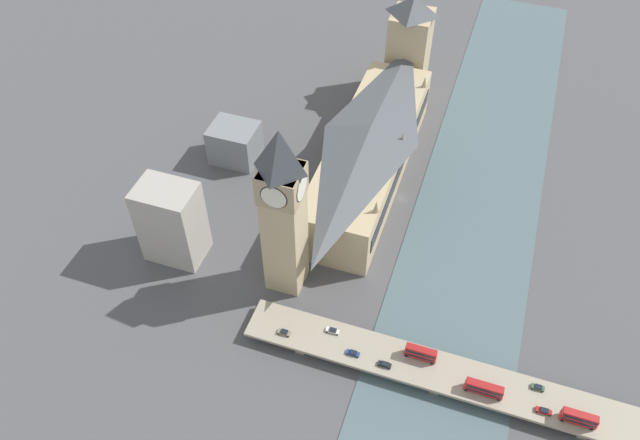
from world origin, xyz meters
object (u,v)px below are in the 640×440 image
(car_northbound_lead, at_px, (333,331))
(car_southbound_mid, at_px, (284,332))
(car_northbound_mid, at_px, (538,387))
(car_northbound_tail, at_px, (385,364))
(car_southbound_lead, at_px, (353,353))
(clock_tower, at_px, (283,209))
(parliament_hall, at_px, (370,152))
(double_decker_bus_mid, at_px, (484,388))
(victoria_tower, at_px, (409,46))
(double_decker_bus_lead, at_px, (421,353))
(road_bridge, at_px, (439,372))
(car_southbound_tail, at_px, (544,411))
(double_decker_bus_rear, at_px, (579,418))

(car_northbound_lead, distance_m, car_southbound_mid, 16.07)
(car_northbound_mid, height_order, car_northbound_tail, car_northbound_tail)
(car_northbound_mid, bearing_deg, car_southbound_lead, 6.78)
(clock_tower, relative_size, car_northbound_lead, 15.20)
(car_southbound_lead, bearing_deg, car_northbound_lead, -33.87)
(car_southbound_lead, bearing_deg, clock_tower, -37.43)
(car_northbound_lead, xyz_separation_m, car_northbound_tail, (-19.55, 6.67, 0.04))
(parliament_hall, xyz_separation_m, clock_tower, (12.76, 62.30, 23.57))
(parliament_hall, height_order, clock_tower, clock_tower)
(double_decker_bus_mid, relative_size, car_southbound_mid, 2.71)
(victoria_tower, distance_m, car_southbound_lead, 154.53)
(clock_tower, height_order, double_decker_bus_lead, clock_tower)
(road_bridge, height_order, car_southbound_lead, car_southbound_lead)
(car_northbound_mid, height_order, car_southbound_lead, car_southbound_lead)
(clock_tower, relative_size, double_decker_bus_mid, 5.94)
(parliament_hall, bearing_deg, road_bridge, 119.26)
(parliament_hall, xyz_separation_m, double_decker_bus_mid, (-61.13, 86.85, -6.72))
(victoria_tower, relative_size, car_southbound_tail, 11.11)
(car_northbound_tail, bearing_deg, car_northbound_mid, -170.80)
(clock_tower, xyz_separation_m, double_decker_bus_rear, (-101.89, 25.17, -30.05))
(double_decker_bus_lead, bearing_deg, parliament_hall, -63.69)
(clock_tower, height_order, double_decker_bus_mid, clock_tower)
(double_decker_bus_lead, xyz_separation_m, car_southbound_mid, (44.51, 5.71, -2.02))
(parliament_hall, distance_m, car_southbound_tail, 118.41)
(road_bridge, relative_size, car_northbound_lead, 28.09)
(parliament_hall, relative_size, double_decker_bus_rear, 10.02)
(victoria_tower, relative_size, double_decker_bus_rear, 5.10)
(victoria_tower, distance_m, double_decker_bus_rear, 177.64)
(double_decker_bus_rear, bearing_deg, car_southbound_lead, -0.47)
(car_southbound_mid, bearing_deg, double_decker_bus_mid, 179.95)
(double_decker_bus_lead, relative_size, car_northbound_lead, 2.25)
(car_northbound_tail, bearing_deg, victoria_tower, -78.83)
(double_decker_bus_rear, height_order, car_southbound_lead, double_decker_bus_rear)
(clock_tower, bearing_deg, car_southbound_lead, 142.57)
(car_northbound_lead, bearing_deg, car_southbound_lead, 146.13)
(road_bridge, distance_m, double_decker_bus_mid, 14.90)
(car_southbound_lead, relative_size, car_southbound_tail, 0.92)
(victoria_tower, distance_m, car_southbound_tail, 173.13)
(victoria_tower, relative_size, road_bridge, 0.41)
(clock_tower, distance_m, victoria_tower, 128.75)
(car_northbound_tail, bearing_deg, car_southbound_lead, -3.99)
(road_bridge, relative_size, double_decker_bus_lead, 12.48)
(double_decker_bus_rear, xyz_separation_m, car_southbound_mid, (93.55, -0.68, -2.06))
(car_northbound_lead, relative_size, car_southbound_mid, 1.06)
(clock_tower, height_order, car_northbound_tail, clock_tower)
(parliament_hall, relative_size, car_southbound_lead, 23.68)
(double_decker_bus_lead, height_order, double_decker_bus_mid, double_decker_bus_lead)
(car_southbound_lead, bearing_deg, car_northbound_tail, 176.01)
(road_bridge, height_order, double_decker_bus_rear, double_decker_bus_rear)
(double_decker_bus_lead, height_order, car_northbound_tail, double_decker_bus_lead)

